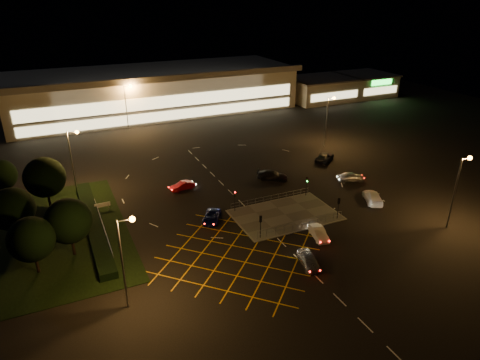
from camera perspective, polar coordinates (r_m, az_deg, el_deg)
name	(u,v)px	position (r m, az deg, el deg)	size (l,w,h in m)	color
ground	(266,212)	(61.58, 3.48, -4.26)	(180.00, 180.00, 0.00)	black
pedestrian_island	(285,215)	(60.91, 6.03, -4.63)	(14.00, 9.00, 0.12)	#4C4944
grass_verge	(54,234)	(61.05, -23.55, -6.66)	(18.00, 30.00, 0.08)	black
hedge	(93,223)	(60.87, -18.95, -5.48)	(2.00, 26.00, 1.00)	black
supermarket	(155,90)	(115.11, -11.33, 11.64)	(72.00, 26.50, 10.50)	beige
retail_unit_a	(320,89)	(127.18, 10.64, 11.87)	(18.80, 14.80, 6.35)	beige
retail_unit_b	(365,84)	(136.86, 16.30, 12.19)	(14.80, 14.80, 6.35)	beige
streetlight_sw	(125,251)	(42.41, -15.03, -9.08)	(1.78, 0.56, 10.03)	slate
streetlight_se	(459,182)	(61.60, 27.18, -0.27)	(1.78, 0.56, 10.03)	slate
streetlight_nw	(73,153)	(69.44, -21.32, 3.36)	(1.78, 0.56, 10.03)	slate
streetlight_ne	(329,114)	(87.32, 11.75, 8.55)	(1.78, 0.56, 10.03)	slate
streetlight_far_left	(127,101)	(99.61, -14.77, 10.16)	(1.78, 0.56, 10.03)	slate
streetlight_far_right	(280,84)	(114.99, 5.37, 12.61)	(1.78, 0.56, 10.03)	slate
signal_sw	(261,222)	(54.16, 2.76, -5.63)	(0.28, 0.30, 3.15)	black
signal_se	(339,204)	(60.04, 13.01, -3.12)	(0.28, 0.30, 3.15)	black
signal_nw	(235,197)	(60.52, -0.70, -2.23)	(0.28, 0.30, 3.15)	black
signal_ne	(307,182)	(65.83, 8.88, -0.27)	(0.28, 0.30, 3.15)	black
tree_a	(31,239)	(52.09, -26.05, -7.13)	(5.04, 5.04, 6.86)	black
tree_b	(12,209)	(59.26, -28.09, -3.44)	(5.40, 5.40, 7.35)	black
tree_c	(45,177)	(66.23, -24.59, 0.32)	(5.76, 5.76, 7.84)	black
tree_d	(1,175)	(72.58, -29.30, 0.57)	(4.68, 4.68, 6.37)	black
tree_e	(68,221)	(53.56, -21.90, -5.10)	(5.40, 5.40, 7.35)	black
car_near_silver	(309,260)	(50.57, 9.14, -10.50)	(1.75, 4.34, 1.48)	#ADB0B4
car_queue_white	(319,233)	(55.97, 10.44, -6.98)	(1.46, 4.18, 1.38)	#B8B8B8
car_left_blue	(212,217)	(59.00, -3.79, -4.93)	(2.09, 4.53, 1.26)	#0C124A
car_far_dkgrey	(272,175)	(71.67, 4.36, 0.62)	(2.11, 5.19, 1.51)	black
car_right_silver	(351,177)	(73.25, 14.54, 0.43)	(1.81, 4.50, 1.53)	#AEB0B6
car_circ_red	(182,186)	(68.50, -7.69, -0.78)	(1.38, 3.95, 1.30)	maroon
car_east_grey	(325,157)	(80.91, 11.23, 3.01)	(2.46, 5.33, 1.48)	black
car_approach_white	(373,197)	(67.00, 17.29, -2.18)	(2.18, 5.37, 1.56)	silver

